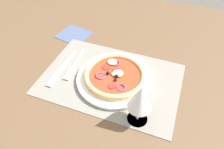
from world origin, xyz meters
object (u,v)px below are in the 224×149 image
at_px(plate, 115,78).
at_px(wine_glass, 140,99).
at_px(knife, 62,68).
at_px(napkin, 74,35).
at_px(fork, 74,65).
at_px(pizza, 115,75).

relative_size(plate, wine_glass, 1.86).
distance_m(knife, napkin, 0.23).
relative_size(plate, fork, 1.54).
xyz_separation_m(knife, wine_glass, (-0.33, 0.11, 0.10)).
height_order(plate, fork, plate).
bearing_deg(napkin, fork, 118.17).
bearing_deg(knife, wine_glass, 71.65).
bearing_deg(plate, wine_glass, 132.81).
bearing_deg(fork, napkin, -156.86).
xyz_separation_m(fork, wine_glass, (-0.30, 0.14, 0.10)).
bearing_deg(knife, plate, 95.77).
bearing_deg(knife, napkin, -162.59).
relative_size(wine_glass, napkin, 1.08).
xyz_separation_m(plate, pizza, (0.00, -0.00, 0.02)).
relative_size(fork, wine_glass, 1.21).
bearing_deg(napkin, knife, 107.03).
relative_size(plate, knife, 1.39).
height_order(fork, wine_glass, wine_glass).
relative_size(knife, napkin, 1.45).
bearing_deg(fork, plate, 81.15).
distance_m(plate, pizza, 0.02).
height_order(plate, knife, plate).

